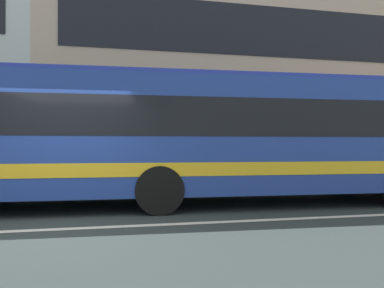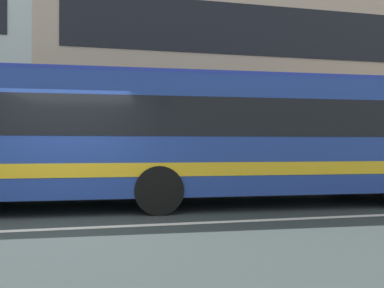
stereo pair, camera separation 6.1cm
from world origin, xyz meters
TOP-DOWN VIEW (x-y plane):
  - ground_plane at (0.00, 0.00)m, footprint 160.00×160.00m
  - lane_centre_line at (0.00, 0.00)m, footprint 60.00×0.16m
  - hedge_row_far at (-0.88, 5.38)m, footprint 15.11×1.10m
  - apartment_block_right at (10.26, 13.32)m, footprint 25.42×10.53m
  - transit_bus at (2.61, 2.06)m, footprint 11.74×3.08m

SIDE VIEW (x-z plane):
  - ground_plane at x=0.00m, z-range 0.00..0.00m
  - lane_centre_line at x=0.00m, z-range 0.00..0.01m
  - hedge_row_far at x=-0.88m, z-range 0.00..0.82m
  - transit_bus at x=2.61m, z-range 0.16..3.19m
  - apartment_block_right at x=10.26m, z-range 0.00..11.17m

